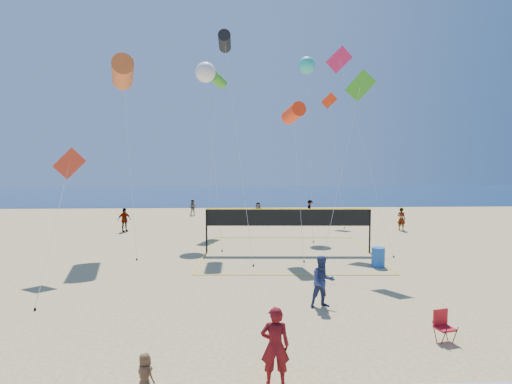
{
  "coord_description": "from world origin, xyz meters",
  "views": [
    {
      "loc": [
        -0.88,
        -10.74,
        5.18
      ],
      "look_at": [
        -0.32,
        2.0,
        4.3
      ],
      "focal_mm": 28.0,
      "sensor_mm": 36.0,
      "label": 1
    }
  ],
  "objects_px": {
    "woman": "(275,346)",
    "volleyball_net": "(288,222)",
    "camp_chair": "(443,324)",
    "trash_barrel": "(378,257)"
  },
  "relations": [
    {
      "from": "trash_barrel",
      "to": "volleyball_net",
      "type": "height_order",
      "value": "volleyball_net"
    },
    {
      "from": "volleyball_net",
      "to": "camp_chair",
      "type": "bearing_deg",
      "value": -72.76
    },
    {
      "from": "camp_chair",
      "to": "trash_barrel",
      "type": "distance_m",
      "value": 8.56
    },
    {
      "from": "woman",
      "to": "camp_chair",
      "type": "relative_size",
      "value": 1.86
    },
    {
      "from": "woman",
      "to": "trash_barrel",
      "type": "bearing_deg",
      "value": -118.4
    },
    {
      "from": "trash_barrel",
      "to": "volleyball_net",
      "type": "relative_size",
      "value": 0.1
    },
    {
      "from": "woman",
      "to": "volleyball_net",
      "type": "bearing_deg",
      "value": -96.35
    },
    {
      "from": "woman",
      "to": "trash_barrel",
      "type": "distance_m",
      "value": 12.32
    },
    {
      "from": "woman",
      "to": "trash_barrel",
      "type": "xyz_separation_m",
      "value": [
        6.23,
        10.62,
        -0.45
      ]
    },
    {
      "from": "camp_chair",
      "to": "trash_barrel",
      "type": "xyz_separation_m",
      "value": [
        1.08,
        8.49,
        -0.02
      ]
    }
  ]
}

